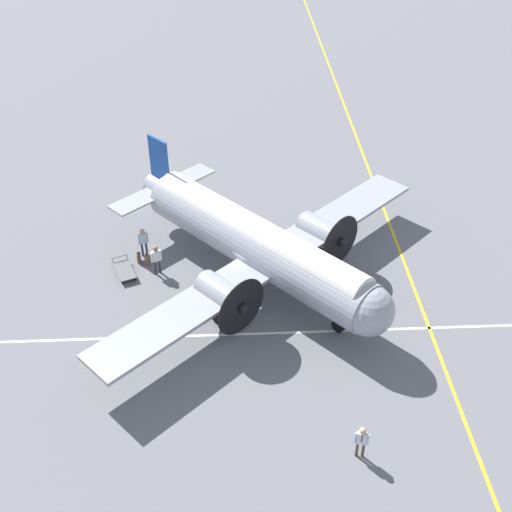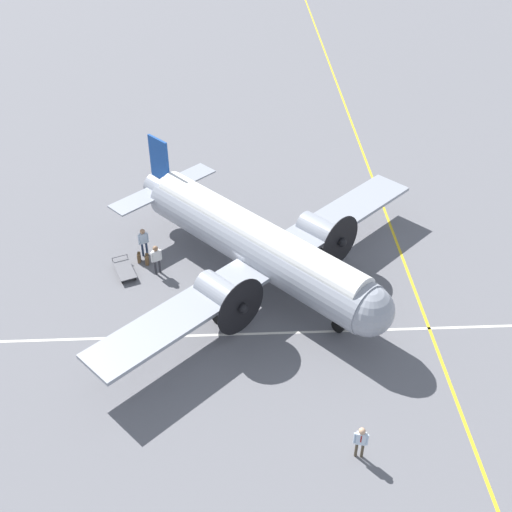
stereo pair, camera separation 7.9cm
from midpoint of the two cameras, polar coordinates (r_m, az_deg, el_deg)
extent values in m
plane|color=slate|center=(35.44, 0.06, -2.19)|extent=(300.00, 300.00, 0.00)
cube|color=gold|center=(36.75, 13.54, -1.75)|extent=(120.00, 0.16, 0.01)
cube|color=silver|center=(32.28, 0.40, -6.91)|extent=(0.16, 120.00, 0.01)
cylinder|color=#9399A3|center=(33.97, 0.07, 0.95)|extent=(12.57, 11.92, 2.61)
cylinder|color=white|center=(33.55, 0.07, 1.95)|extent=(11.52, 10.86, 1.83)
sphere|color=#9399A3|center=(30.40, 10.03, -4.80)|extent=(2.48, 2.48, 2.48)
cylinder|color=#9399A3|center=(38.56, -7.78, 5.63)|extent=(3.08, 3.01, 1.44)
cube|color=#194799|center=(38.03, -8.53, 8.27)|extent=(1.28, 1.20, 3.00)
cube|color=#9399A3|center=(38.74, -8.14, 5.98)|extent=(5.87, 6.17, 0.10)
cube|color=#9399A3|center=(33.56, 1.38, -0.26)|extent=(16.75, 17.82, 0.20)
cylinder|color=#9399A3|center=(35.75, 5.83, 2.19)|extent=(2.82, 2.76, 1.44)
cylinder|color=black|center=(35.08, 7.56, 1.28)|extent=(2.08, 2.24, 3.02)
sphere|color=black|center=(35.02, 7.72, 1.20)|extent=(0.50, 0.50, 0.50)
cylinder|color=#9399A3|center=(31.36, -3.04, -3.38)|extent=(2.82, 2.76, 1.44)
cylinder|color=black|center=(30.59, -1.27, -4.56)|extent=(2.08, 2.24, 3.02)
sphere|color=black|center=(30.52, -1.10, -4.67)|extent=(0.50, 0.50, 0.50)
cylinder|color=#4C4C51|center=(36.49, 5.43, 0.98)|extent=(0.18, 0.18, 0.97)
cylinder|color=black|center=(36.78, 5.38, 0.37)|extent=(1.01, 0.97, 1.10)
cylinder|color=#4C4C51|center=(32.20, -3.28, -4.62)|extent=(0.18, 0.18, 0.97)
cylinder|color=black|center=(32.52, -3.25, -5.26)|extent=(1.01, 0.97, 1.10)
cylinder|color=#4C4C51|center=(32.13, 7.41, -5.63)|extent=(0.14, 0.14, 0.88)
cylinder|color=black|center=(32.43, 7.35, -6.20)|extent=(0.64, 0.61, 0.70)
cylinder|color=#473D2D|center=(27.54, 9.51, -16.66)|extent=(0.12, 0.12, 0.84)
cylinder|color=#473D2D|center=(27.53, 8.98, -16.61)|extent=(0.12, 0.12, 0.84)
cube|color=silver|center=(26.95, 9.40, -15.70)|extent=(0.28, 0.44, 0.63)
sphere|color=tan|center=(26.59, 9.50, -15.10)|extent=(0.28, 0.28, 0.28)
cylinder|color=silver|center=(26.99, 9.95, -15.79)|extent=(0.10, 0.10, 0.60)
cylinder|color=silver|center=(26.96, 8.85, -15.69)|extent=(0.10, 0.10, 0.60)
cube|color=maroon|center=(26.82, 9.41, -15.77)|extent=(0.02, 0.05, 0.40)
cylinder|color=navy|center=(37.56, -9.99, 0.57)|extent=(0.13, 0.13, 0.87)
cylinder|color=navy|center=(37.62, -9.63, 0.68)|extent=(0.13, 0.13, 0.87)
cube|color=silver|center=(37.15, -9.93, 1.57)|extent=(0.36, 0.46, 0.65)
sphere|color=tan|center=(36.88, -10.01, 2.17)|extent=(0.29, 0.29, 0.29)
cylinder|color=silver|center=(37.11, -10.30, 1.41)|extent=(0.10, 0.10, 0.62)
cylinder|color=silver|center=(37.23, -9.56, 1.64)|extent=(0.10, 0.10, 0.62)
cylinder|color=#2D2D33|center=(36.06, -8.88, -1.01)|extent=(0.13, 0.13, 0.89)
cylinder|color=#2D2D33|center=(36.12, -8.50, -0.89)|extent=(0.13, 0.13, 0.89)
cube|color=white|center=(35.62, -8.80, 0.04)|extent=(0.38, 0.47, 0.67)
sphere|color=#8C6647|center=(35.33, -8.88, 0.67)|extent=(0.30, 0.30, 0.30)
cylinder|color=white|center=(35.57, -9.19, -0.13)|extent=(0.10, 0.10, 0.64)
cylinder|color=white|center=(35.71, -8.40, 0.12)|extent=(0.10, 0.10, 0.64)
cube|color=brown|center=(36.96, -9.61, -0.30)|extent=(0.38, 0.18, 0.62)
cube|color=#4A3520|center=(36.76, -9.66, 0.12)|extent=(0.14, 0.13, 0.02)
cube|color=brown|center=(37.23, -10.30, -0.13)|extent=(0.37, 0.16, 0.57)
cube|color=#4A3520|center=(37.04, -10.35, 0.27)|extent=(0.13, 0.11, 0.02)
cube|color=#56565B|center=(36.48, -11.55, -1.16)|extent=(2.19, 1.59, 0.04)
cube|color=#56565B|center=(37.10, -11.98, -0.02)|extent=(0.38, 0.87, 0.04)
cylinder|color=#56565B|center=(37.23, -11.32, 0.01)|extent=(0.04, 0.04, 0.22)
cylinder|color=#56565B|center=(37.12, -12.59, -0.32)|extent=(0.04, 0.04, 0.22)
cylinder|color=black|center=(36.04, -10.65, -1.89)|extent=(0.28, 0.16, 0.28)
cylinder|color=black|center=(35.94, -11.77, -2.19)|extent=(0.28, 0.16, 0.28)
cylinder|color=black|center=(37.22, -11.28, -0.55)|extent=(0.28, 0.16, 0.28)
cylinder|color=black|center=(37.13, -12.36, -0.83)|extent=(0.28, 0.16, 0.28)
camera|label=1|loc=(0.04, -89.93, 0.05)|focal=45.00mm
camera|label=2|loc=(0.04, 90.07, -0.05)|focal=45.00mm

